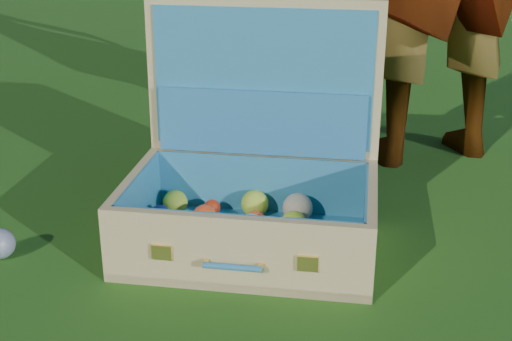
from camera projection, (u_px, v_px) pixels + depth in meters
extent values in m
plane|color=#215114|center=(199.00, 290.00, 1.54)|extent=(60.00, 60.00, 0.00)
sphere|color=#3D619F|center=(0.00, 244.00, 1.66)|extent=(0.07, 0.07, 0.07)
cube|color=tan|center=(250.00, 246.00, 1.70)|extent=(0.60, 0.41, 0.02)
cube|color=tan|center=(235.00, 255.00, 1.50)|extent=(0.59, 0.05, 0.18)
cube|color=tan|center=(261.00, 187.00, 1.84)|extent=(0.59, 0.05, 0.18)
cube|color=tan|center=(134.00, 209.00, 1.71)|extent=(0.04, 0.35, 0.18)
cube|color=tan|center=(370.00, 226.00, 1.63)|extent=(0.04, 0.35, 0.18)
cube|color=teal|center=(250.00, 241.00, 1.70)|extent=(0.56, 0.37, 0.01)
cube|color=teal|center=(236.00, 247.00, 1.51)|extent=(0.54, 0.03, 0.15)
cube|color=teal|center=(260.00, 185.00, 1.83)|extent=(0.54, 0.03, 0.15)
cube|color=teal|center=(139.00, 206.00, 1.71)|extent=(0.02, 0.35, 0.15)
cube|color=teal|center=(365.00, 221.00, 1.63)|extent=(0.02, 0.35, 0.15)
cube|color=tan|center=(263.00, 77.00, 1.77)|extent=(0.59, 0.07, 0.39)
cube|color=teal|center=(262.00, 79.00, 1.75)|extent=(0.54, 0.03, 0.35)
cube|color=teal|center=(262.00, 123.00, 1.78)|extent=(0.52, 0.04, 0.16)
cube|color=#F2C659|center=(162.00, 252.00, 1.51)|extent=(0.04, 0.01, 0.03)
cube|color=#F2C659|center=(308.00, 264.00, 1.47)|extent=(0.04, 0.01, 0.03)
cylinder|color=teal|center=(232.00, 267.00, 1.48)|extent=(0.13, 0.02, 0.01)
cube|color=#F2C659|center=(206.00, 263.00, 1.50)|extent=(0.01, 0.02, 0.01)
cube|color=#F2C659|center=(261.00, 268.00, 1.48)|extent=(0.01, 0.02, 0.01)
sphere|color=white|center=(145.00, 240.00, 1.60)|extent=(0.08, 0.08, 0.08)
sphere|color=#0F144D|center=(185.00, 251.00, 1.58)|extent=(0.07, 0.07, 0.07)
sphere|color=gold|center=(243.00, 252.00, 1.57)|extent=(0.06, 0.06, 0.06)
sphere|color=beige|center=(291.00, 255.00, 1.56)|extent=(0.07, 0.07, 0.07)
sphere|color=white|center=(344.00, 262.00, 1.55)|extent=(0.05, 0.05, 0.05)
sphere|color=#C9DE36|center=(151.00, 231.00, 1.68)|extent=(0.06, 0.06, 0.06)
sphere|color=#C9DE36|center=(198.00, 234.00, 1.65)|extent=(0.07, 0.07, 0.07)
sphere|color=white|center=(251.00, 232.00, 1.64)|extent=(0.09, 0.09, 0.09)
sphere|color=#C9DE36|center=(298.00, 241.00, 1.62)|extent=(0.06, 0.06, 0.06)
sphere|color=gold|center=(348.00, 242.00, 1.61)|extent=(0.07, 0.07, 0.07)
sphere|color=#0F144D|center=(160.00, 217.00, 1.75)|extent=(0.06, 0.06, 0.06)
sphere|color=#FF4415|center=(205.00, 217.00, 1.75)|extent=(0.06, 0.06, 0.06)
sphere|color=#FF4415|center=(256.00, 221.00, 1.73)|extent=(0.05, 0.05, 0.05)
sphere|color=#C9DE36|center=(294.00, 224.00, 1.71)|extent=(0.06, 0.06, 0.06)
sphere|color=#B1290E|center=(344.00, 231.00, 1.70)|extent=(0.04, 0.04, 0.04)
sphere|color=#C9DE36|center=(175.00, 202.00, 1.82)|extent=(0.06, 0.06, 0.06)
sphere|color=#B1290E|center=(212.00, 208.00, 1.81)|extent=(0.04, 0.04, 0.04)
sphere|color=#C9DE36|center=(255.00, 204.00, 1.81)|extent=(0.07, 0.07, 0.07)
sphere|color=beige|center=(298.00, 208.00, 1.77)|extent=(0.08, 0.08, 0.08)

